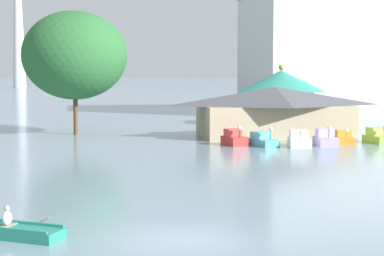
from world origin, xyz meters
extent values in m
plane|color=gray|center=(0.00, 0.00, 0.00)|extent=(2000.00, 2000.00, 0.00)
cube|color=#237A6B|center=(-6.04, 1.42, 0.19)|extent=(3.84, 2.93, 0.38)
cube|color=#237A6B|center=(-5.76, 1.88, 0.43)|extent=(3.13, 1.92, 0.10)
cube|color=#237A6B|center=(-6.31, 0.97, 0.43)|extent=(3.13, 1.92, 0.10)
cube|color=#997F5B|center=(-6.28, 1.57, 0.40)|extent=(0.71, 0.97, 0.04)
ellipsoid|color=white|center=(-6.28, 1.57, 0.69)|extent=(0.50, 0.54, 0.53)
sphere|color=tan|center=(-6.28, 1.57, 1.06)|extent=(0.22, 0.22, 0.22)
cylinder|color=tan|center=(-5.44, 2.61, 0.15)|extent=(1.32, 0.81, 0.72)
cube|color=red|center=(9.17, 28.87, 0.38)|extent=(1.98, 2.57, 0.76)
cube|color=#E8423C|center=(9.10, 29.14, 1.07)|extent=(1.45, 1.30, 0.63)
cylinder|color=red|center=(9.40, 27.98, 1.05)|extent=(0.14, 0.14, 0.58)
sphere|color=white|center=(9.40, 27.98, 1.53)|extent=(0.38, 0.38, 0.38)
cube|color=#4CB7CC|center=(11.40, 28.02, 0.30)|extent=(2.25, 3.22, 0.59)
cube|color=#5DCDE2|center=(11.29, 28.37, 0.88)|extent=(1.56, 1.62, 0.58)
cylinder|color=#4CB7CC|center=(11.75, 26.91, 0.95)|extent=(0.14, 0.14, 0.72)
sphere|color=white|center=(11.75, 26.91, 1.48)|extent=(0.35, 0.35, 0.35)
cube|color=white|center=(14.19, 26.90, 0.34)|extent=(2.29, 3.16, 0.69)
cube|color=white|center=(14.27, 27.24, 1.04)|extent=(1.69, 1.58, 0.71)
cylinder|color=white|center=(13.93, 25.79, 0.92)|extent=(0.14, 0.14, 0.45)
sphere|color=white|center=(13.93, 25.79, 1.29)|extent=(0.29, 0.29, 0.29)
cube|color=#B299D8|center=(16.63, 27.24, 0.37)|extent=(1.74, 2.37, 0.73)
cube|color=#C8ADF0|center=(16.65, 27.52, 1.07)|extent=(1.41, 1.11, 0.68)
cylinder|color=#B299D8|center=(16.56, 26.34, 1.06)|extent=(0.14, 0.14, 0.66)
sphere|color=white|center=(16.56, 26.34, 1.56)|extent=(0.33, 0.33, 0.33)
cube|color=orange|center=(18.83, 28.52, 0.29)|extent=(1.92, 2.78, 0.58)
cube|color=gold|center=(18.90, 28.83, 0.85)|extent=(1.42, 1.37, 0.55)
cylinder|color=orange|center=(18.62, 27.52, 0.82)|extent=(0.14, 0.14, 0.48)
sphere|color=white|center=(18.62, 27.52, 1.21)|extent=(0.30, 0.30, 0.30)
cube|color=#8CCC3F|center=(21.85, 28.41, 0.32)|extent=(1.89, 2.62, 0.65)
cube|color=#A0E24F|center=(21.78, 28.70, 1.00)|extent=(1.40, 1.30, 0.71)
cube|color=tan|center=(14.75, 35.26, 1.50)|extent=(14.08, 6.59, 3.01)
pyramid|color=#4C4C51|center=(14.75, 35.26, 3.88)|extent=(15.21, 7.58, 1.75)
cylinder|color=#993328|center=(19.95, 49.09, 1.96)|extent=(7.60, 7.60, 3.92)
cone|color=teal|center=(19.95, 49.09, 5.18)|extent=(10.46, 10.46, 2.53)
sphere|color=#B7993D|center=(19.95, 49.09, 6.79)|extent=(0.70, 0.70, 0.70)
cylinder|color=brown|center=(-4.01, 40.96, 1.73)|extent=(0.45, 0.45, 3.47)
ellipsoid|color=#28602D|center=(-4.01, 40.96, 7.83)|extent=(10.30, 10.30, 8.72)
cube|color=silver|center=(34.88, 68.30, 8.96)|extent=(25.86, 19.20, 17.92)
camera|label=1|loc=(-3.58, -21.84, 5.97)|focal=58.38mm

